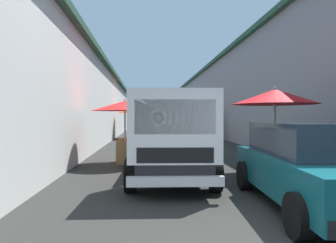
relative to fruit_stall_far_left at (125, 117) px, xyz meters
The scene contains 12 objects.
ground 6.91m from the fruit_stall_far_left, 19.71° to the right, with size 90.00×90.00×0.00m, color #282826.
building_left_whitewash 9.99m from the fruit_stall_far_left, 30.46° to the left, with size 49.80×7.50×4.64m.
building_right_concrete 12.95m from the fruit_stall_far_left, 48.16° to the right, with size 49.80×7.50×6.02m.
fruit_stall_far_left is the anchor object (origin of this frame).
fruit_stall_mid_lane 4.76m from the fruit_stall_far_left, 118.62° to the right, with size 2.27×2.27×2.38m.
fruit_stall_far_right 11.68m from the fruit_stall_far_left, 23.27° to the right, with size 2.62×2.62×2.33m.
fruit_stall_near_right 12.04m from the fruit_stall_far_left, ahead, with size 2.48×2.48×2.35m.
hatchback_car 6.30m from the fruit_stall_far_left, 145.50° to the right, with size 4.02×2.15×1.45m.
delivery_truck 3.52m from the fruit_stall_far_left, 158.74° to the right, with size 4.99×2.14×2.08m.
vendor_by_crates 7.48m from the fruit_stall_far_left, ahead, with size 0.42×0.56×1.62m.
vendor_in_shade 10.67m from the fruit_stall_far_left, ahead, with size 0.49×0.49×1.67m.
plastic_stool 3.63m from the fruit_stall_far_left, 13.73° to the right, with size 0.30×0.30×0.43m.
Camera 1 is at (-2.90, 1.62, 1.54)m, focal length 32.09 mm.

